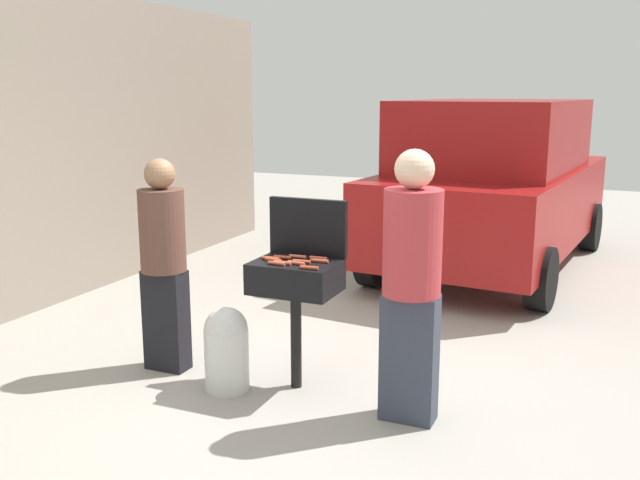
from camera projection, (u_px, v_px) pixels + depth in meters
ground_plane at (312, 380)px, 5.29m from camera, size 24.00×24.00×0.00m
house_wall_side at (54, 148)px, 7.13m from camera, size 0.24×8.00×3.12m
bbq_grill at (296, 282)px, 5.01m from camera, size 0.60×0.44×0.94m
grill_lid_open at (308, 227)px, 5.14m from camera, size 0.60×0.05×0.42m
hot_dog_0 at (298, 257)px, 5.09m from camera, size 0.13×0.03×0.03m
hot_dog_1 at (282, 263)px, 4.90m from camera, size 0.13×0.03×0.03m
hot_dog_2 at (309, 268)px, 4.77m from camera, size 0.13×0.04×0.03m
hot_dog_3 at (283, 257)px, 5.06m from camera, size 0.13×0.04×0.03m
hot_dog_4 at (277, 263)px, 4.88m from camera, size 0.13×0.03×0.03m
hot_dog_5 at (319, 261)px, 4.96m from camera, size 0.13×0.03×0.03m
hot_dog_6 at (319, 258)px, 5.04m from camera, size 0.13×0.03×0.03m
hot_dog_7 at (301, 261)px, 4.94m from camera, size 0.13×0.04×0.03m
hot_dog_8 at (270, 258)px, 5.03m from camera, size 0.13×0.03×0.03m
hot_dog_9 at (296, 263)px, 4.89m from camera, size 0.13×0.04×0.03m
hot_dog_10 at (273, 260)px, 4.99m from camera, size 0.13×0.04×0.03m
propane_tank at (226, 347)px, 5.07m from camera, size 0.32×0.32×0.62m
person_left at (163, 257)px, 5.34m from camera, size 0.34×0.34×1.64m
person_right at (412, 278)px, 4.47m from camera, size 0.37×0.37×1.78m
parked_minivan at (495, 184)px, 8.47m from camera, size 2.40×4.57×2.02m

